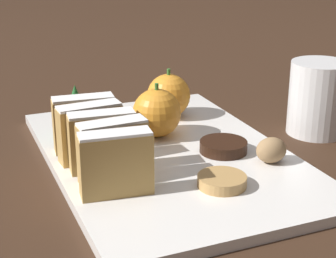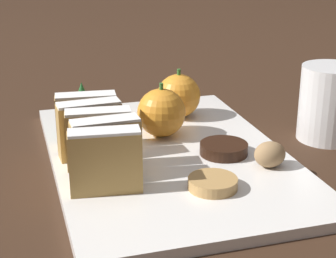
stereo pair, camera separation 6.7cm
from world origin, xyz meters
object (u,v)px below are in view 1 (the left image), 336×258
orange_far (169,96)px  coffee_mug (320,98)px  chocolate_cookie (223,146)px  orange_near (157,113)px  walnut (271,150)px

orange_far → coffee_mug: bearing=-32.0°
chocolate_cookie → orange_near: bearing=124.1°
orange_near → coffee_mug: 0.22m
orange_near → walnut: (0.09, -0.13, -0.02)m
walnut → orange_far: bearing=103.5°
orange_far → walnut: orange_far is taller
orange_far → coffee_mug: size_ratio=0.62×
orange_near → coffee_mug: size_ratio=0.63×
orange_near → walnut: orange_near is taller
walnut → chocolate_cookie: (-0.04, 0.05, -0.01)m
walnut → orange_near: bearing=125.1°
chocolate_cookie → coffee_mug: 0.17m
orange_near → orange_far: 0.08m
chocolate_cookie → coffee_mug: (0.16, 0.04, 0.03)m
orange_near → coffee_mug: coffee_mug is taller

